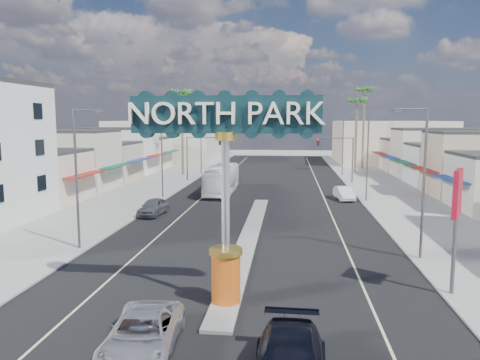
% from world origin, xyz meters
% --- Properties ---
extents(ground, '(160.00, 160.00, 0.00)m').
position_xyz_m(ground, '(0.00, 30.00, 0.00)').
color(ground, gray).
rests_on(ground, ground).
extents(road, '(20.00, 120.00, 0.01)m').
position_xyz_m(road, '(0.00, 30.00, 0.01)').
color(road, black).
rests_on(road, ground).
extents(median_island, '(1.30, 30.00, 0.16)m').
position_xyz_m(median_island, '(0.00, 14.00, 0.08)').
color(median_island, gray).
rests_on(median_island, ground).
extents(sidewalk_left, '(8.00, 120.00, 0.12)m').
position_xyz_m(sidewalk_left, '(-14.00, 30.00, 0.06)').
color(sidewalk_left, gray).
rests_on(sidewalk_left, ground).
extents(sidewalk_right, '(8.00, 120.00, 0.12)m').
position_xyz_m(sidewalk_right, '(14.00, 30.00, 0.06)').
color(sidewalk_right, gray).
rests_on(sidewalk_right, ground).
extents(storefront_row_left, '(12.00, 42.00, 6.00)m').
position_xyz_m(storefront_row_left, '(-24.00, 43.00, 3.00)').
color(storefront_row_left, beige).
rests_on(storefront_row_left, ground).
extents(storefront_row_right, '(12.00, 42.00, 6.00)m').
position_xyz_m(storefront_row_right, '(24.00, 43.00, 3.00)').
color(storefront_row_right, '#B7B29E').
rests_on(storefront_row_right, ground).
extents(backdrop_far_left, '(20.00, 20.00, 8.00)m').
position_xyz_m(backdrop_far_left, '(-22.00, 75.00, 4.00)').
color(backdrop_far_left, '#B7B29E').
rests_on(backdrop_far_left, ground).
extents(backdrop_far_right, '(20.00, 20.00, 8.00)m').
position_xyz_m(backdrop_far_right, '(22.00, 75.00, 4.00)').
color(backdrop_far_right, beige).
rests_on(backdrop_far_right, ground).
extents(gateway_sign, '(8.20, 1.50, 9.15)m').
position_xyz_m(gateway_sign, '(0.00, 1.98, 5.93)').
color(gateway_sign, '#CF470F').
rests_on(gateway_sign, median_island).
extents(traffic_signal_left, '(5.09, 0.45, 6.00)m').
position_xyz_m(traffic_signal_left, '(-9.18, 43.99, 4.27)').
color(traffic_signal_left, '#47474C').
rests_on(traffic_signal_left, ground).
extents(traffic_signal_right, '(5.09, 0.45, 6.00)m').
position_xyz_m(traffic_signal_right, '(9.18, 43.99, 4.27)').
color(traffic_signal_right, '#47474C').
rests_on(traffic_signal_right, ground).
extents(streetlight_l_near, '(2.03, 0.22, 9.00)m').
position_xyz_m(streetlight_l_near, '(-10.43, 10.00, 5.07)').
color(streetlight_l_near, '#47474C').
rests_on(streetlight_l_near, ground).
extents(streetlight_l_mid, '(2.03, 0.22, 9.00)m').
position_xyz_m(streetlight_l_mid, '(-10.43, 30.00, 5.07)').
color(streetlight_l_mid, '#47474C').
rests_on(streetlight_l_mid, ground).
extents(streetlight_l_far, '(2.03, 0.22, 9.00)m').
position_xyz_m(streetlight_l_far, '(-10.43, 52.00, 5.07)').
color(streetlight_l_far, '#47474C').
rests_on(streetlight_l_far, ground).
extents(streetlight_r_near, '(2.03, 0.22, 9.00)m').
position_xyz_m(streetlight_r_near, '(10.43, 10.00, 5.07)').
color(streetlight_r_near, '#47474C').
rests_on(streetlight_r_near, ground).
extents(streetlight_r_mid, '(2.03, 0.22, 9.00)m').
position_xyz_m(streetlight_r_mid, '(10.43, 30.00, 5.07)').
color(streetlight_r_mid, '#47474C').
rests_on(streetlight_r_mid, ground).
extents(streetlight_r_far, '(2.03, 0.22, 9.00)m').
position_xyz_m(streetlight_r_far, '(10.43, 52.00, 5.07)').
color(streetlight_r_far, '#47474C').
rests_on(streetlight_r_far, ground).
extents(palm_left_far, '(2.60, 2.60, 13.10)m').
position_xyz_m(palm_left_far, '(-13.00, 50.00, 11.50)').
color(palm_left_far, brown).
rests_on(palm_left_far, ground).
extents(palm_right_mid, '(2.60, 2.60, 12.10)m').
position_xyz_m(palm_right_mid, '(13.00, 56.00, 10.60)').
color(palm_right_mid, brown).
rests_on(palm_right_mid, ground).
extents(palm_right_far, '(2.60, 2.60, 14.10)m').
position_xyz_m(palm_right_far, '(15.00, 62.00, 12.39)').
color(palm_right_far, brown).
rests_on(palm_right_far, ground).
extents(suv_left, '(2.82, 5.40, 1.45)m').
position_xyz_m(suv_left, '(-2.36, -2.67, 0.73)').
color(suv_left, silver).
rests_on(suv_left, ground).
extents(car_parked_left, '(2.10, 4.45, 1.47)m').
position_xyz_m(car_parked_left, '(-9.00, 21.10, 0.73)').
color(car_parked_left, slate).
rests_on(car_parked_left, ground).
extents(car_parked_right, '(2.00, 4.36, 1.38)m').
position_xyz_m(car_parked_right, '(8.49, 30.89, 0.69)').
color(car_parked_right, silver).
rests_on(car_parked_right, ground).
extents(city_bus, '(2.65, 11.29, 3.15)m').
position_xyz_m(city_bus, '(-4.80, 34.01, 1.57)').
color(city_bus, white).
rests_on(city_bus, ground).
extents(bank_pylon_sign, '(0.98, 1.77, 5.90)m').
position_xyz_m(bank_pylon_sign, '(10.49, 4.23, 4.58)').
color(bank_pylon_sign, '#47474C').
rests_on(bank_pylon_sign, sidewalk_right).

